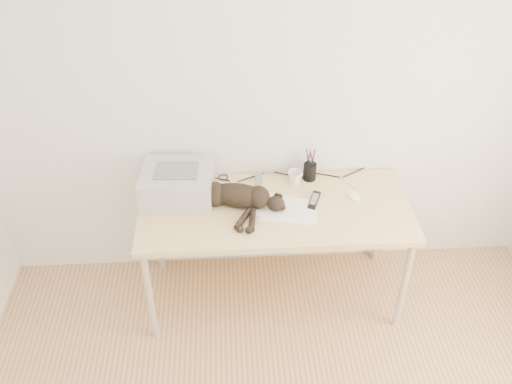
{
  "coord_description": "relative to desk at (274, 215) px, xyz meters",
  "views": [
    {
      "loc": [
        -0.27,
        -1.2,
        2.84
      ],
      "look_at": [
        -0.12,
        1.34,
        0.9
      ],
      "focal_mm": 40.0,
      "sensor_mm": 36.0,
      "label": 1
    }
  ],
  "objects": [
    {
      "name": "cable_tangle",
      "position": [
        0.0,
        0.22,
        0.14
      ],
      "size": [
        1.36,
        0.08,
        0.01
      ],
      "primitive_type": null,
      "color": "black",
      "rests_on": "desk"
    },
    {
      "name": "remote_black",
      "position": [
        0.24,
        -0.05,
        0.14
      ],
      "size": [
        0.1,
        0.17,
        0.02
      ],
      "primitive_type": "cube",
      "rotation": [
        0.0,
        0.0,
        -0.36
      ],
      "color": "black",
      "rests_on": "desk"
    },
    {
      "name": "cat",
      "position": [
        -0.24,
        -0.06,
        0.2
      ],
      "size": [
        0.65,
        0.4,
        0.15
      ],
      "rotation": [
        0.0,
        0.0,
        -0.25
      ],
      "color": "black",
      "rests_on": "desk"
    },
    {
      "name": "pen_cup",
      "position": [
        0.24,
        0.18,
        0.19
      ],
      "size": [
        0.08,
        0.08,
        0.21
      ],
      "color": "black",
      "rests_on": "desk"
    },
    {
      "name": "remote_grey",
      "position": [
        -0.08,
        0.16,
        0.14
      ],
      "size": [
        0.06,
        0.16,
        0.02
      ],
      "primitive_type": "cube",
      "rotation": [
        0.0,
        0.0,
        -0.08
      ],
      "color": "slate",
      "rests_on": "desk"
    },
    {
      "name": "desk",
      "position": [
        0.0,
        0.0,
        0.0
      ],
      "size": [
        1.6,
        0.7,
        0.74
      ],
      "color": "#DBBE80",
      "rests_on": "floor"
    },
    {
      "name": "mouse",
      "position": [
        0.47,
        -0.01,
        0.15
      ],
      "size": [
        0.11,
        0.13,
        0.04
      ],
      "primitive_type": "ellipsoid",
      "rotation": [
        0.0,
        0.0,
        0.43
      ],
      "color": "white",
      "rests_on": "desk"
    },
    {
      "name": "papers",
      "position": [
        0.06,
        -0.11,
        0.14
      ],
      "size": [
        0.41,
        0.34,
        0.01
      ],
      "color": "white",
      "rests_on": "desk"
    },
    {
      "name": "wall_back",
      "position": [
        0.0,
        0.27,
        0.69
      ],
      "size": [
        3.5,
        0.0,
        3.5
      ],
      "primitive_type": "plane",
      "rotation": [
        1.57,
        0.0,
        0.0
      ],
      "color": "white",
      "rests_on": "floor"
    },
    {
      "name": "mug",
      "position": [
        0.14,
        0.14,
        0.18
      ],
      "size": [
        0.13,
        0.13,
        0.09
      ],
      "primitive_type": "imported",
      "rotation": [
        0.0,
        0.0,
        0.78
      ],
      "color": "white",
      "rests_on": "desk"
    },
    {
      "name": "printer",
      "position": [
        -0.57,
        0.05,
        0.23
      ],
      "size": [
        0.44,
        0.38,
        0.2
      ],
      "color": "#B7B7BC",
      "rests_on": "desk"
    }
  ]
}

